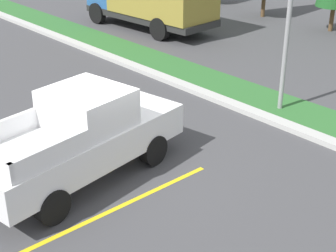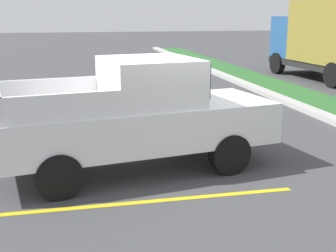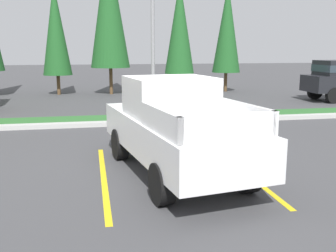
% 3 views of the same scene
% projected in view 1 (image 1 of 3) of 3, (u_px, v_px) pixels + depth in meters
% --- Properties ---
extents(ground_plane, '(120.00, 120.00, 0.00)m').
position_uv_depth(ground_plane, '(112.00, 167.00, 12.33)').
color(ground_plane, '#424244').
extents(parking_line_near, '(0.12, 4.80, 0.01)m').
position_uv_depth(parking_line_near, '(49.00, 154.00, 12.95)').
color(parking_line_near, yellow).
rests_on(parking_line_near, ground).
extents(parking_line_far, '(0.12, 4.80, 0.01)m').
position_uv_depth(parking_line_far, '(123.00, 205.00, 10.85)').
color(parking_line_far, yellow).
rests_on(parking_line_far, ground).
extents(curb_strip, '(56.00, 0.40, 0.15)m').
position_uv_depth(curb_strip, '(247.00, 110.00, 15.30)').
color(curb_strip, '#B2B2AD').
rests_on(curb_strip, ground).
extents(grass_median, '(56.00, 1.80, 0.06)m').
position_uv_depth(grass_median, '(270.00, 102.00, 15.98)').
color(grass_median, '#2D662D').
rests_on(grass_median, ground).
extents(pickup_truck_main, '(2.72, 5.46, 2.10)m').
position_uv_depth(pickup_truck_main, '(81.00, 137.00, 11.49)').
color(pickup_truck_main, black).
rests_on(pickup_truck_main, ground).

